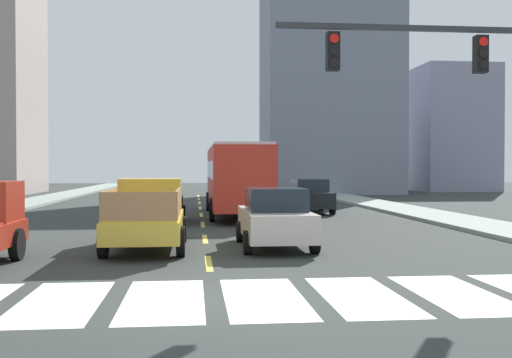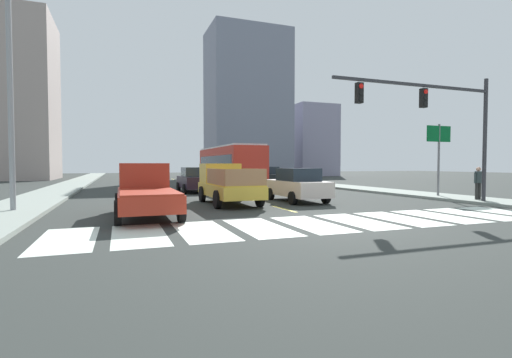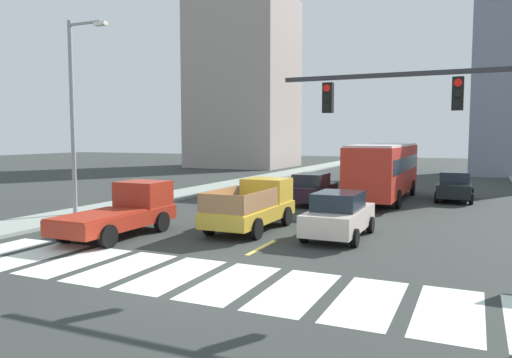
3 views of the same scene
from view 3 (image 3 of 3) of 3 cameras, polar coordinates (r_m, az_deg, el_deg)
The scene contains 27 objects.
ground_plane at distance 13.41m, azimuth -6.31°, elevation -11.39°, with size 160.00×160.00×0.00m, color #2F3331.
sidewalk_left at distance 34.00m, azimuth -6.44°, elevation -1.30°, with size 2.81×110.00×0.15m, color gray.
crosswalk_stripe_1 at distance 17.26m, azimuth -24.35°, elevation -8.08°, with size 1.40×3.56×0.01m, color silver.
crosswalk_stripe_2 at distance 16.02m, azimuth -20.14°, elevation -8.94°, with size 1.40×3.56×0.01m, color silver.
crosswalk_stripe_3 at distance 14.87m, azimuth -15.22°, elevation -9.88°, with size 1.40×3.56×0.01m, color silver.
crosswalk_stripe_4 at distance 13.86m, azimuth -9.49°, elevation -10.87°, with size 1.40×3.56×0.01m, color silver.
crosswalk_stripe_5 at distance 13.00m, azimuth -2.90°, elevation -11.88°, with size 1.40×3.56×0.01m, color silver.
crosswalk_stripe_6 at distance 12.33m, azimuth 4.57°, elevation -12.83°, with size 1.40×3.56×0.01m, color silver.
crosswalk_stripe_7 at distance 11.89m, azimuth 12.80°, elevation -13.62°, with size 1.40×3.56×0.01m, color silver.
crosswalk_stripe_8 at distance 11.70m, azimuth 21.52°, elevation -14.16°, with size 1.40×3.56×0.01m, color silver.
lane_dash_0 at distance 16.86m, azimuth 0.67°, elevation -7.94°, with size 0.16×2.40×0.01m, color #DECF4E.
lane_dash_1 at distance 21.45m, azimuth 6.03°, elevation -5.18°, with size 0.16×2.40×0.01m, color #DECF4E.
lane_dash_2 at distance 26.19m, azimuth 9.45°, elevation -3.37°, with size 0.16×2.40×0.01m, color #DECF4E.
lane_dash_3 at distance 31.01m, azimuth 11.81°, elevation -2.12°, with size 0.16×2.40×0.01m, color #DECF4E.
lane_dash_4 at distance 35.88m, azimuth 13.53°, elevation -1.20°, with size 0.16×2.40×0.01m, color #DECF4E.
lane_dash_5 at distance 40.78m, azimuth 14.83°, elevation -0.50°, with size 0.16×2.40×0.01m, color #DECF4E.
lane_dash_6 at distance 45.70m, azimuth 15.86°, elevation 0.05°, with size 0.16×2.40×0.01m, color #DECF4E.
lane_dash_7 at distance 50.64m, azimuth 16.68°, elevation 0.49°, with size 0.16×2.40×0.01m, color #DECF4E.
pickup_stakebed at distance 20.16m, azimuth -0.16°, elevation -3.11°, with size 2.18×5.20×1.96m.
pickup_dark at distance 19.53m, azimuth -15.04°, elevation -3.59°, with size 2.18×5.20×1.96m.
city_bus at distance 29.72m, azimuth 14.66°, elevation 1.30°, with size 2.72×10.80×3.32m.
sedan_near_left at distance 18.57m, azimuth 9.60°, elevation -4.12°, with size 2.02×4.40×1.72m.
sedan_near_right at distance 27.52m, azimuth 6.50°, elevation -1.13°, with size 2.02×4.40×1.72m.
sedan_mid at distance 31.05m, azimuth 22.09°, elevation -0.78°, with size 2.02×4.40×1.72m.
traffic_signal_gantry at distance 13.58m, azimuth 26.93°, elevation 6.18°, with size 8.55×0.27×6.00m.
streetlight_left at distance 24.21m, azimuth -20.27°, elevation 7.50°, with size 2.20×0.28×9.00m.
tower_tall_centre at distance 62.02m, azimuth -1.43°, elevation 11.05°, with size 11.52×10.66×20.69m, color #A4958E.
Camera 3 is at (6.56, -11.07, 3.77)m, focal length 34.49 mm.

